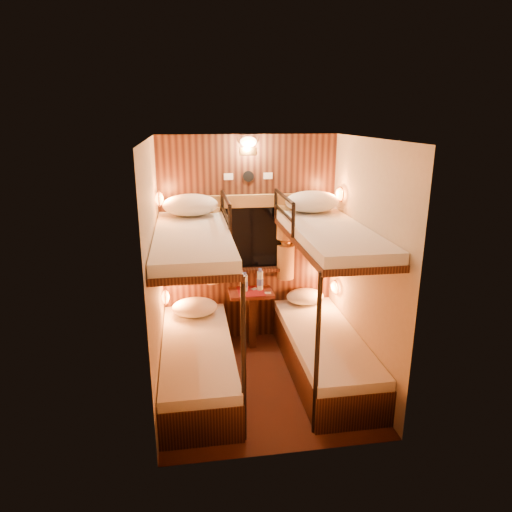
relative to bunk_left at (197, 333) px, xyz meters
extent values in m
plane|color=black|center=(0.65, -0.07, -0.56)|extent=(2.10, 2.10, 0.00)
plane|color=silver|center=(0.65, -0.07, 1.84)|extent=(2.10, 2.10, 0.00)
plane|color=#C6B293|center=(0.65, 0.98, 0.64)|extent=(2.40, 0.00, 2.40)
plane|color=#C6B293|center=(0.65, -1.12, 0.64)|extent=(2.40, 0.00, 2.40)
plane|color=#C6B293|center=(-0.35, -0.07, 0.64)|extent=(0.00, 2.40, 2.40)
plane|color=#C6B293|center=(1.65, -0.07, 0.64)|extent=(0.00, 2.40, 2.40)
cube|color=black|center=(0.65, 0.97, 0.64)|extent=(2.00, 0.03, 2.40)
cube|color=black|center=(0.00, 0.00, -0.38)|extent=(0.70, 1.90, 0.35)
cube|color=silver|center=(0.00, 0.00, -0.16)|extent=(0.68, 1.88, 0.10)
cube|color=black|center=(0.00, 0.00, 0.89)|extent=(0.70, 1.90, 0.06)
cube|color=silver|center=(0.00, 0.00, 0.97)|extent=(0.68, 1.88, 0.10)
cylinder|color=black|center=(0.35, -0.90, 0.17)|extent=(0.04, 0.04, 1.45)
cylinder|color=black|center=(0.35, 0.88, 1.08)|extent=(0.04, 0.04, 0.32)
cylinder|color=black|center=(0.35, 0.03, 1.08)|extent=(0.04, 0.04, 0.32)
cylinder|color=black|center=(0.35, 0.46, 1.24)|extent=(0.04, 0.85, 0.04)
cylinder|color=black|center=(0.35, 0.46, 1.07)|extent=(0.03, 0.85, 0.03)
cube|color=black|center=(1.30, 0.00, -0.38)|extent=(0.70, 1.90, 0.35)
cube|color=silver|center=(1.30, 0.00, -0.16)|extent=(0.68, 1.88, 0.10)
cube|color=black|center=(1.30, 0.00, 0.89)|extent=(0.70, 1.90, 0.06)
cube|color=silver|center=(1.30, 0.00, 0.97)|extent=(0.68, 1.88, 0.10)
cylinder|color=black|center=(0.95, -0.90, 0.17)|extent=(0.04, 0.04, 1.45)
cylinder|color=black|center=(0.95, 0.88, 1.08)|extent=(0.04, 0.04, 0.32)
cylinder|color=black|center=(0.95, 0.03, 1.08)|extent=(0.04, 0.04, 0.32)
cylinder|color=black|center=(0.95, 0.46, 1.24)|extent=(0.04, 0.85, 0.04)
cylinder|color=black|center=(0.95, 0.46, 1.07)|extent=(0.03, 0.85, 0.03)
cube|color=black|center=(0.65, 0.95, 0.69)|extent=(0.98, 0.02, 0.78)
cube|color=black|center=(0.65, 0.94, 0.69)|extent=(0.90, 0.01, 0.70)
cube|color=black|center=(0.65, 0.90, 0.31)|extent=(1.00, 0.12, 0.04)
cube|color=olive|center=(0.65, 0.91, 1.12)|extent=(1.10, 0.06, 0.14)
cylinder|color=olive|center=(0.22, 0.90, 0.87)|extent=(0.22, 0.22, 0.40)
cylinder|color=olive|center=(0.22, 0.90, 0.64)|extent=(0.11, 0.11, 0.12)
cylinder|color=olive|center=(0.22, 0.90, 0.39)|extent=(0.20, 0.20, 0.40)
torus|color=#B17334|center=(0.22, 0.90, 0.64)|extent=(0.14, 0.14, 0.02)
cylinder|color=olive|center=(1.08, 0.90, 0.87)|extent=(0.22, 0.22, 0.40)
cylinder|color=olive|center=(1.08, 0.90, 0.64)|extent=(0.11, 0.11, 0.12)
cylinder|color=olive|center=(1.08, 0.90, 0.39)|extent=(0.20, 0.20, 0.40)
torus|color=#B17334|center=(1.08, 0.90, 0.64)|extent=(0.14, 0.14, 0.02)
cylinder|color=black|center=(0.65, 0.95, 1.39)|extent=(0.12, 0.02, 0.12)
cube|color=silver|center=(0.43, 0.95, 1.39)|extent=(0.10, 0.01, 0.07)
cube|color=silver|center=(0.87, 0.95, 1.39)|extent=(0.10, 0.01, 0.07)
cube|color=#B17334|center=(0.65, 0.95, 1.66)|extent=(0.18, 0.01, 0.08)
ellipsoid|color=#FFCC8C|center=(0.65, 0.93, 1.76)|extent=(0.18, 0.09, 0.11)
ellipsoid|color=orange|center=(-0.31, 0.63, 0.14)|extent=(0.08, 0.20, 0.13)
torus|color=#B17334|center=(-0.31, 0.63, 0.14)|extent=(0.02, 0.17, 0.17)
ellipsoid|color=orange|center=(-0.31, 0.63, 1.22)|extent=(0.08, 0.20, 0.13)
torus|color=#B17334|center=(-0.31, 0.63, 1.22)|extent=(0.02, 0.17, 0.17)
ellipsoid|color=orange|center=(1.61, 0.63, 0.14)|extent=(0.08, 0.20, 0.13)
torus|color=#B17334|center=(1.61, 0.63, 0.14)|extent=(0.02, 0.17, 0.17)
ellipsoid|color=orange|center=(1.61, 0.63, 1.22)|extent=(0.08, 0.20, 0.13)
torus|color=#B17334|center=(1.61, 0.63, 1.22)|extent=(0.02, 0.17, 0.17)
cube|color=#5E1B15|center=(0.65, 0.78, 0.07)|extent=(0.50, 0.34, 0.04)
cube|color=black|center=(0.65, 0.78, -0.25)|extent=(0.08, 0.30, 0.61)
cube|color=maroon|center=(0.65, 0.78, 0.09)|extent=(0.30, 0.34, 0.01)
cylinder|color=#99BFE5|center=(0.58, 0.80, 0.19)|extent=(0.06, 0.06, 0.19)
cylinder|color=#435AC9|center=(0.58, 0.80, 0.18)|extent=(0.07, 0.07, 0.07)
cylinder|color=#435AC9|center=(0.58, 0.80, 0.31)|extent=(0.04, 0.04, 0.03)
cylinder|color=#99BFE5|center=(0.76, 0.81, 0.20)|extent=(0.07, 0.07, 0.22)
cylinder|color=#435AC9|center=(0.76, 0.81, 0.19)|extent=(0.08, 0.08, 0.08)
cylinder|color=#435AC9|center=(0.76, 0.81, 0.34)|extent=(0.04, 0.04, 0.03)
cube|color=silver|center=(0.83, 0.70, 0.09)|extent=(0.08, 0.06, 0.01)
cube|color=silver|center=(0.70, 0.84, 0.09)|extent=(0.10, 0.10, 0.01)
ellipsoid|color=silver|center=(0.00, 0.64, 0.00)|extent=(0.51, 0.36, 0.20)
ellipsoid|color=silver|center=(1.30, 0.79, -0.01)|extent=(0.45, 0.32, 0.18)
ellipsoid|color=silver|center=(0.00, 0.66, 1.14)|extent=(0.58, 0.41, 0.23)
ellipsoid|color=silver|center=(1.30, 0.65, 1.15)|extent=(0.59, 0.42, 0.23)
camera|label=1|loc=(-0.05, -4.07, 2.03)|focal=32.00mm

